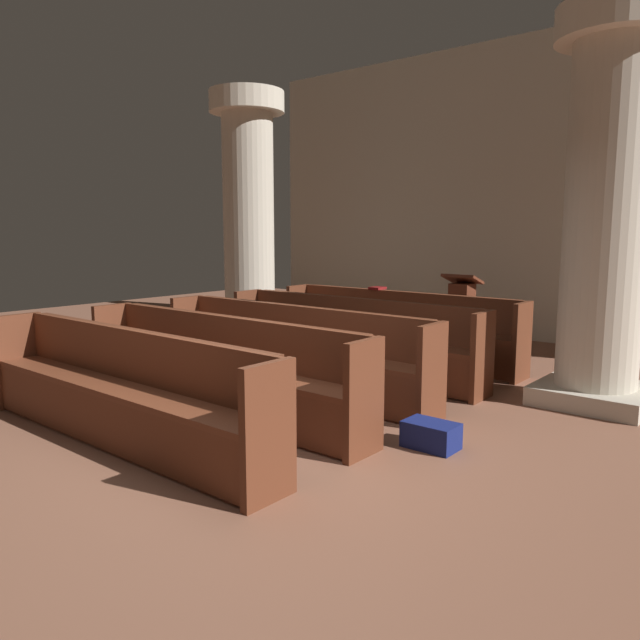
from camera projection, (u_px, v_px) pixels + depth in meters
The scene contains 12 objects.
ground_plane at pixel (246, 448), 4.71m from camera, with size 19.20×19.20×0.00m, color brown.
back_wall at pixel (544, 190), 9.01m from camera, with size 10.00×0.16×4.50m, color beige.
pew_row_0 at pixel (396, 324), 7.80m from camera, with size 3.37×0.46×0.88m.
pew_row_1 at pixel (349, 334), 7.04m from camera, with size 3.37×0.46×0.88m.
pew_row_2 at pixel (291, 347), 6.28m from camera, with size 3.37×0.47×0.88m.
pew_row_3 at pixel (217, 363), 5.53m from camera, with size 3.37×0.46×0.88m.
pew_row_4 at pixel (119, 384), 4.77m from camera, with size 3.37×0.46×0.88m.
pillar_aisle_side at pixel (607, 205), 5.66m from camera, with size 1.09×1.09×3.65m.
pillar_far_side at pixel (249, 215), 9.04m from camera, with size 1.09×1.09×3.65m.
lectern at pixel (461, 319), 8.38m from camera, with size 0.48×0.45×1.08m.
hymn_book at pixel (377, 288), 8.15m from camera, with size 0.17×0.20×0.03m, color maroon.
kneeler_box_navy at pixel (431, 435), 4.71m from camera, with size 0.41×0.26×0.20m, color navy.
Camera 1 is at (3.32, -3.11, 1.67)m, focal length 34.30 mm.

